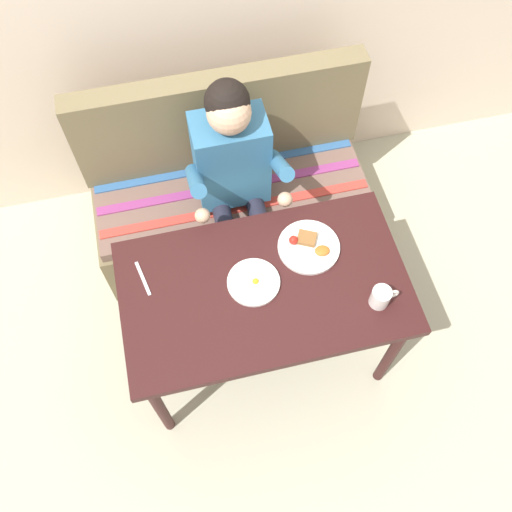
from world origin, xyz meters
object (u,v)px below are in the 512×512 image
table (264,294)px  person (235,173)px  plate_breakfast (308,246)px  couch (230,195)px  plate_eggs (254,282)px  fork (143,278)px  coffee_mug (381,297)px

table → person: size_ratio=0.99×
table → plate_breakfast: bearing=30.4°
couch → plate_eggs: couch is taller
plate_breakfast → plate_eggs: plate_breakfast is taller
plate_breakfast → person: bearing=116.1°
table → fork: 0.51m
person → table: bearing=-90.4°
plate_breakfast → table: bearing=-149.6°
table → coffee_mug: 0.49m
table → couch: size_ratio=0.83×
plate_eggs → person: bearing=85.5°
couch → plate_eggs: 0.85m
couch → fork: size_ratio=8.47×
plate_breakfast → fork: plate_breakfast is taller
coffee_mug → fork: coffee_mug is taller
table → plate_eggs: plate_eggs is taller
plate_eggs → coffee_mug: size_ratio=1.87×
table → fork: (-0.49, 0.15, 0.08)m
plate_breakfast → couch: bearing=109.9°
fork → person: bearing=30.1°
plate_breakfast → plate_eggs: (-0.27, -0.11, -0.00)m
person → plate_breakfast: (0.22, -0.46, 0.00)m
fork → table: bearing=-28.8°
table → coffee_mug: coffee_mug is taller
couch → fork: couch is taller
coffee_mug → plate_breakfast: bearing=123.9°
plate_eggs → plate_breakfast: bearing=22.7°
plate_eggs → fork: plate_eggs is taller
couch → plate_eggs: (-0.04, -0.74, 0.41)m
table → plate_breakfast: plate_breakfast is taller
table → couch: 0.83m
couch → coffee_mug: (0.44, -0.94, 0.45)m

